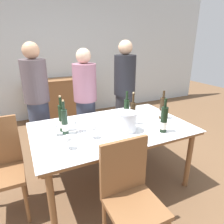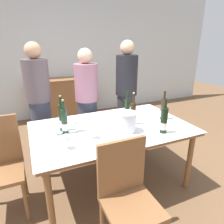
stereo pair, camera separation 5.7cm
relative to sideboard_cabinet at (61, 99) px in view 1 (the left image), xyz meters
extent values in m
plane|color=brown|center=(0.09, -2.45, -0.45)|extent=(12.00, 12.00, 0.00)
cube|color=silver|center=(0.09, 0.29, 0.95)|extent=(8.00, 0.10, 2.80)
cube|color=brown|center=(0.00, 0.00, -0.01)|extent=(1.33, 0.44, 0.88)
cube|color=brown|center=(0.00, 0.00, 0.44)|extent=(1.37, 0.46, 0.02)
cylinder|color=brown|center=(-0.69, -2.90, -0.09)|extent=(0.06, 0.06, 0.71)
cylinder|color=brown|center=(0.87, -2.90, -0.09)|extent=(0.06, 0.06, 0.71)
cylinder|color=brown|center=(-0.69, -2.00, -0.09)|extent=(0.06, 0.06, 0.71)
cylinder|color=brown|center=(0.87, -2.00, -0.09)|extent=(0.06, 0.06, 0.71)
cube|color=brown|center=(0.09, -2.45, 0.28)|extent=(1.72, 1.06, 0.04)
cube|color=white|center=(0.09, -2.45, 0.30)|extent=(1.75, 1.09, 0.01)
cylinder|color=silver|center=(0.20, -2.62, 0.41)|extent=(0.20, 0.20, 0.21)
cylinder|color=silver|center=(0.20, -2.62, 0.51)|extent=(0.21, 0.21, 0.01)
cylinder|color=black|center=(0.33, -2.36, 0.44)|extent=(0.07, 0.07, 0.26)
cylinder|color=white|center=(0.33, -2.36, 0.38)|extent=(0.07, 0.07, 0.07)
cylinder|color=black|center=(0.33, -2.36, 0.62)|extent=(0.03, 0.03, 0.11)
cylinder|color=#332314|center=(0.35, -2.48, 0.43)|extent=(0.06, 0.06, 0.26)
cylinder|color=white|center=(0.35, -2.48, 0.38)|extent=(0.07, 0.07, 0.07)
cylinder|color=#332314|center=(0.35, -2.48, 0.62)|extent=(0.02, 0.02, 0.11)
cylinder|color=tan|center=(0.35, -2.48, 0.68)|extent=(0.02, 0.02, 0.02)
cylinder|color=#332314|center=(0.77, -2.48, 0.44)|extent=(0.07, 0.07, 0.27)
cylinder|color=silver|center=(0.77, -2.48, 0.38)|extent=(0.08, 0.08, 0.07)
cylinder|color=#332314|center=(0.77, -2.48, 0.61)|extent=(0.03, 0.03, 0.09)
cylinder|color=black|center=(-0.43, -2.31, 0.45)|extent=(0.06, 0.06, 0.29)
cylinder|color=silver|center=(-0.43, -2.31, 0.39)|extent=(0.07, 0.07, 0.08)
cylinder|color=black|center=(-0.43, -2.31, 0.64)|extent=(0.03, 0.03, 0.09)
cylinder|color=tan|center=(-0.43, -2.31, 0.69)|extent=(0.02, 0.02, 0.02)
cylinder|color=black|center=(0.53, -2.80, 0.44)|extent=(0.07, 0.07, 0.28)
cylinder|color=silver|center=(0.53, -2.80, 0.38)|extent=(0.07, 0.07, 0.08)
cylinder|color=black|center=(0.53, -2.80, 0.63)|extent=(0.03, 0.03, 0.09)
cylinder|color=#1E3323|center=(-0.42, -2.40, 0.44)|extent=(0.06, 0.06, 0.27)
cylinder|color=white|center=(-0.42, -2.40, 0.38)|extent=(0.06, 0.06, 0.07)
cylinder|color=#1E3323|center=(-0.42, -2.40, 0.61)|extent=(0.03, 0.03, 0.09)
cylinder|color=tan|center=(-0.42, -2.40, 0.67)|extent=(0.02, 0.02, 0.02)
cylinder|color=white|center=(-0.47, -2.72, 0.31)|extent=(0.07, 0.07, 0.00)
cylinder|color=white|center=(-0.47, -2.72, 0.34)|extent=(0.01, 0.01, 0.07)
sphere|color=white|center=(-0.47, -2.72, 0.41)|extent=(0.08, 0.08, 0.08)
cylinder|color=white|center=(-0.28, -2.41, 0.31)|extent=(0.07, 0.07, 0.00)
cylinder|color=white|center=(-0.28, -2.41, 0.34)|extent=(0.01, 0.01, 0.07)
sphere|color=white|center=(-0.28, -2.41, 0.41)|extent=(0.08, 0.08, 0.08)
cylinder|color=white|center=(-0.20, -2.62, 0.31)|extent=(0.06, 0.06, 0.00)
cylinder|color=white|center=(-0.20, -2.62, 0.35)|extent=(0.01, 0.01, 0.07)
sphere|color=white|center=(-0.20, -2.62, 0.41)|extent=(0.09, 0.09, 0.09)
cylinder|color=white|center=(-0.53, -2.39, 0.31)|extent=(0.07, 0.07, 0.00)
cylinder|color=white|center=(-0.53, -2.39, 0.35)|extent=(0.01, 0.01, 0.08)
sphere|color=white|center=(-0.53, -2.39, 0.41)|extent=(0.08, 0.08, 0.08)
cylinder|color=brown|center=(-0.30, -3.12, -0.23)|extent=(0.03, 0.03, 0.43)
cylinder|color=brown|center=(0.07, -3.12, -0.23)|extent=(0.03, 0.03, 0.43)
cube|color=brown|center=(-0.12, -3.31, 0.00)|extent=(0.42, 0.42, 0.04)
cube|color=brown|center=(-0.12, -3.12, 0.26)|extent=(0.42, 0.04, 0.48)
cylinder|color=brown|center=(-0.89, -2.64, -0.23)|extent=(0.03, 0.03, 0.45)
cylinder|color=brown|center=(-0.89, -2.27, -0.23)|extent=(0.03, 0.03, 0.45)
cube|color=brown|center=(-1.08, -2.45, 0.01)|extent=(0.42, 0.42, 0.04)
cylinder|color=#383F56|center=(-0.60, -1.54, 0.00)|extent=(0.28, 0.28, 0.90)
cylinder|color=#594C51|center=(-0.60, -1.54, 0.73)|extent=(0.33, 0.33, 0.56)
sphere|color=tan|center=(-0.60, -1.54, 1.11)|extent=(0.21, 0.21, 0.21)
cylinder|color=#383F56|center=(0.05, -1.65, -0.02)|extent=(0.28, 0.28, 0.86)
cylinder|color=#9E667A|center=(0.05, -1.65, 0.67)|extent=(0.33, 0.33, 0.52)
sphere|color=beige|center=(0.05, -1.65, 1.03)|extent=(0.21, 0.21, 0.21)
cylinder|color=#2D2D33|center=(0.69, -1.65, -0.01)|extent=(0.28, 0.28, 0.88)
cylinder|color=black|center=(0.69, -1.65, 0.73)|extent=(0.33, 0.33, 0.60)
sphere|color=#DBAD89|center=(0.69, -1.65, 1.13)|extent=(0.21, 0.21, 0.21)
camera|label=1|loc=(-0.80, -4.32, 1.23)|focal=32.00mm
camera|label=2|loc=(-0.75, -4.34, 1.23)|focal=32.00mm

